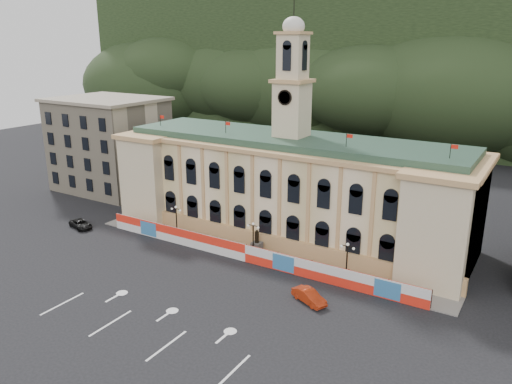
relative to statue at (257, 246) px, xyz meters
The scene contains 13 objects.
ground 18.04m from the statue, 90.00° to the right, with size 260.00×260.00×0.00m, color black.
lane_markings 23.03m from the statue, 90.00° to the right, with size 26.00×10.00×0.02m, color white, non-canonical shape.
hill_ridge 105.59m from the statue, 89.98° to the left, with size 230.00×80.00×64.00m.
city_hall 11.71m from the statue, 90.00° to the left, with size 56.20×17.60×37.10m.
side_building_left 45.63m from the statue, 163.26° to the left, with size 21.00×17.00×18.60m.
hoarding_fence 2.93m from the statue, 88.90° to the right, with size 50.00×0.44×2.50m.
pavement 1.13m from the statue, 90.00° to the right, with size 56.00×5.50×0.16m, color slate.
statue is the anchor object (origin of this frame).
lamp_left 14.16m from the statue, behind, with size 1.96×0.44×5.15m.
lamp_center 2.14m from the statue, 90.00° to the right, with size 1.96×0.44×5.15m.
lamp_right 14.16m from the statue, ahead, with size 1.96×0.44×5.15m.
red_sedan 15.13m from the statue, 34.68° to the right, with size 4.99×3.39×1.56m, color #A0250B.
black_suv 30.65m from the statue, 168.26° to the right, with size 5.21×3.32×1.34m, color black.
Camera 1 is at (34.47, -38.43, 29.53)m, focal length 35.00 mm.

